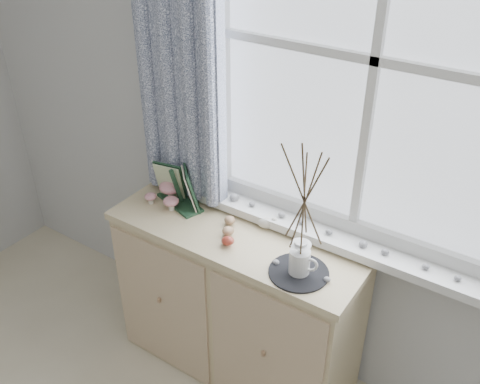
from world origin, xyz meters
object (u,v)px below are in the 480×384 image
Objects in this scene: sideboard at (237,302)px; twig_pitcher at (304,196)px; botanical_book at (175,188)px; toadstool_cluster at (168,192)px.

twig_pitcher reaches higher than sideboard.
toadstool_cluster is at bearing -174.88° from botanical_book.
twig_pitcher is at bearing -8.42° from toadstool_cluster.
botanical_book is 0.07m from toadstool_cluster.
botanical_book is at bearing 151.97° from twig_pitcher.
twig_pitcher reaches higher than botanical_book.
botanical_book is 0.77m from twig_pitcher.
sideboard is 4.01× the size of botanical_book.
twig_pitcher is (0.36, -0.09, 0.79)m from sideboard.
botanical_book is (-0.35, 0.01, 0.53)m from sideboard.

